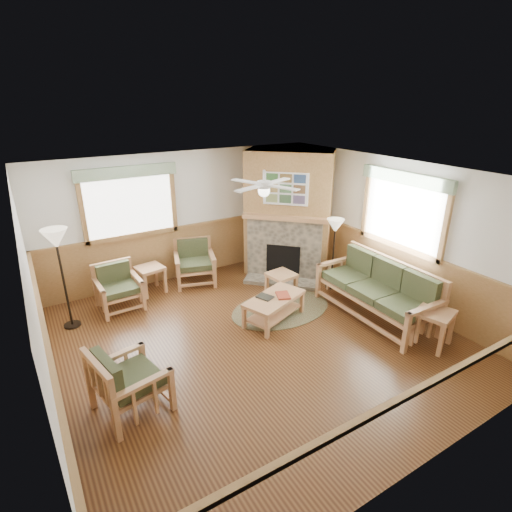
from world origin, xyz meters
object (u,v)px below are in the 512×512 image
armchair_back_left (119,288)px  floor_lamp_left (63,279)px  armchair_left (130,379)px  end_table_sofa (432,328)px  floor_lamp_right (333,254)px  end_table_chairs (151,280)px  coffee_table (274,309)px  armchair_back_right (195,263)px  footstool (281,283)px  sofa (375,290)px

armchair_back_left → floor_lamp_left: floor_lamp_left is taller
armchair_left → end_table_sofa: bearing=-115.2°
floor_lamp_right → end_table_chairs: bearing=152.5°
coffee_table → floor_lamp_left: size_ratio=0.65×
armchair_back_left → floor_lamp_left: (-0.89, -0.20, 0.47)m
armchair_back_left → armchair_back_right: 1.68m
coffee_table → floor_lamp_right: floor_lamp_right is taller
footstool → floor_lamp_right: (1.05, -0.31, 0.53)m
armchair_left → coffee_table: bearing=-84.3°
end_table_chairs → coffee_table: bearing=-55.2°
sofa → floor_lamp_right: floor_lamp_right is taller
sofa → floor_lamp_right: bearing=175.2°
floor_lamp_left → coffee_table: bearing=-28.1°
floor_lamp_right → armchair_back_right: bearing=144.2°
armchair_left → sofa: bearing=-101.0°
coffee_table → footstool: 1.07m
floor_lamp_left → floor_lamp_right: floor_lamp_left is taller
armchair_left → coffee_table: (2.74, 0.87, -0.22)m
sofa → floor_lamp_right: (0.13, 1.29, 0.23)m
floor_lamp_right → end_table_sofa: bearing=-90.4°
end_table_sofa → floor_lamp_right: size_ratio=0.41×
armchair_back_right → floor_lamp_left: bearing=-151.6°
sofa → coffee_table: bearing=-115.2°
end_table_chairs → armchair_left: bearing=-111.6°
floor_lamp_left → floor_lamp_right: (4.87, -1.18, -0.15)m
coffee_table → sofa: bearing=-46.7°
coffee_table → end_table_sofa: (1.74, -1.93, 0.07)m
sofa → floor_lamp_left: 5.35m
coffee_table → floor_lamp_left: floor_lamp_left is taller
armchair_left → floor_lamp_right: bearing=-85.1°
armchair_back_right → armchair_left: (-2.16, -3.03, 0.00)m
end_table_chairs → end_table_sofa: (3.27, -4.12, 0.02)m
armchair_back_right → footstool: size_ratio=1.81×
end_table_chairs → floor_lamp_right: (3.28, -1.71, 0.46)m
armchair_back_left → end_table_chairs: (0.70, 0.33, -0.14)m
sofa → floor_lamp_right: 1.31m
armchair_left → floor_lamp_right: floor_lamp_right is taller
sofa → floor_lamp_left: (-4.74, 2.46, 0.38)m
footstool → floor_lamp_right: floor_lamp_right is taller
floor_lamp_left → armchair_back_left: bearing=12.5°
armchair_back_left → footstool: (2.93, -1.06, -0.20)m
end_table_chairs → end_table_sofa: 5.26m
sofa → floor_lamp_left: floor_lamp_left is taller
end_table_sofa → floor_lamp_right: floor_lamp_right is taller
armchair_back_left → coffee_table: size_ratio=0.73×
sofa → footstool: 1.87m
armchair_back_right → armchair_left: 3.73m
armchair_back_right → coffee_table: size_ratio=0.78×
coffee_table → floor_lamp_right: bearing=-5.1°
footstool → floor_lamp_right: bearing=-16.7°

